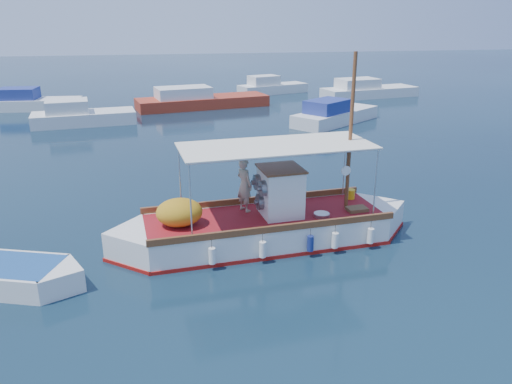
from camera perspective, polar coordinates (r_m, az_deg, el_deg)
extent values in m
plane|color=black|center=(16.22, 2.37, -4.42)|extent=(160.00, 160.00, 0.00)
cube|color=white|center=(15.30, 1.04, -4.57)|extent=(7.32, 2.95, 1.05)
cube|color=white|center=(14.76, -12.44, -6.01)|extent=(2.38, 2.38, 1.05)
cube|color=white|center=(16.62, 12.93, -3.08)|extent=(2.38, 2.38, 1.05)
cube|color=#9D140F|center=(15.43, 1.03, -5.63)|extent=(7.42, 3.03, 0.17)
cube|color=maroon|center=(15.10, 1.05, -2.82)|extent=(7.30, 2.76, 0.06)
cube|color=brown|center=(16.13, -0.19, -0.89)|extent=(7.23, 0.68, 0.19)
cube|color=brown|center=(14.01, 2.48, -4.18)|extent=(7.23, 0.68, 0.19)
cube|color=white|center=(14.98, 2.81, -0.03)|extent=(1.24, 1.33, 1.43)
cube|color=brown|center=(14.75, 2.86, 2.69)|extent=(1.34, 1.43, 0.06)
cylinder|color=slate|center=(14.43, 0.88, 0.42)|extent=(0.25, 0.49, 0.48)
cylinder|color=slate|center=(14.98, 0.21, 1.16)|extent=(0.25, 0.49, 0.48)
cylinder|color=slate|center=(14.88, 0.53, -1.11)|extent=(0.25, 0.49, 0.48)
cylinder|color=brown|center=(15.34, 10.75, 6.60)|extent=(0.12, 0.12, 4.76)
cylinder|color=brown|center=(15.11, 8.06, 5.07)|extent=(1.72, 0.21, 0.08)
cylinder|color=silver|center=(15.23, -8.69, 1.52)|extent=(0.05, 0.05, 2.14)
cylinder|color=silver|center=(13.27, -7.48, -1.16)|extent=(0.05, 0.05, 2.14)
cylinder|color=silver|center=(16.74, 10.07, 3.09)|extent=(0.05, 0.05, 2.14)
cylinder|color=silver|center=(14.97, 13.51, 0.87)|extent=(0.05, 0.05, 2.14)
cube|color=silver|center=(14.51, 2.37, 5.31)|extent=(5.79, 2.73, 0.04)
ellipsoid|color=#BC871B|center=(14.46, -8.75, -2.31)|extent=(1.42, 1.24, 0.80)
cube|color=gold|center=(15.86, 4.79, -0.95)|extent=(0.25, 0.19, 0.38)
cylinder|color=gold|center=(16.73, 10.74, -0.24)|extent=(0.31, 0.31, 0.32)
cube|color=brown|center=(15.77, 11.45, -1.93)|extent=(0.65, 0.48, 0.11)
cylinder|color=#B2B2B2|center=(15.15, 7.51, -2.62)|extent=(0.51, 0.51, 0.11)
cylinder|color=white|center=(14.43, 10.25, 2.42)|extent=(0.29, 0.05, 0.29)
cylinder|color=white|center=(13.68, -5.04, -7.27)|extent=(0.21, 0.21, 0.46)
cylinder|color=navy|center=(14.42, 6.24, -5.86)|extent=(0.21, 0.21, 0.46)
cylinder|color=white|center=(15.19, 12.95, -4.90)|extent=(0.21, 0.21, 0.46)
imported|color=#AAA58D|center=(15.20, -1.34, 0.81)|extent=(0.65, 0.73, 1.67)
cube|color=white|center=(13.77, -21.83, -9.51)|extent=(1.49, 1.49, 0.79)
cube|color=silver|center=(34.00, -19.02, 7.82)|extent=(6.56, 3.22, 1.00)
cube|color=silver|center=(33.87, -20.79, 9.13)|extent=(2.77, 2.36, 0.80)
cube|color=#A7311B|center=(38.52, -6.10, 10.03)|extent=(10.18, 4.60, 1.00)
cube|color=silver|center=(38.01, -8.32, 11.18)|extent=(4.31, 3.08, 0.80)
cube|color=silver|center=(33.07, 9.08, 8.33)|extent=(6.78, 5.76, 1.00)
cube|color=navy|center=(32.08, 8.13, 9.68)|extent=(3.29, 3.11, 0.80)
cube|color=silver|center=(44.50, 12.83, 10.93)|extent=(8.57, 3.97, 1.00)
cube|color=silver|center=(43.71, 11.54, 12.07)|extent=(3.63, 2.74, 0.80)
cube|color=silver|center=(40.84, -24.03, 9.01)|extent=(6.77, 2.88, 1.00)
cube|color=navy|center=(41.02, -25.53, 10.12)|extent=(2.80, 2.18, 0.80)
cube|color=silver|center=(45.54, 1.94, 11.58)|extent=(6.54, 3.77, 1.00)
cube|color=silver|center=(44.96, 0.90, 12.65)|extent=(2.89, 2.37, 0.80)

